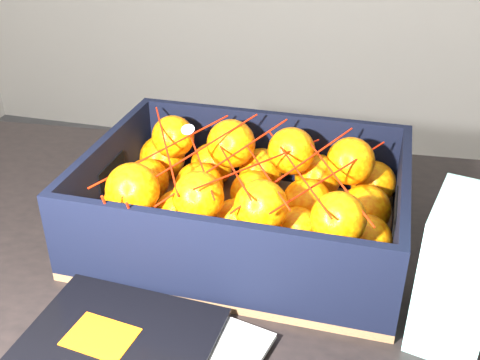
# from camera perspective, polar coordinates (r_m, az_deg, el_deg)

# --- Properties ---
(table) EXTENTS (1.26, 0.89, 0.75)m
(table) POSITION_cam_1_polar(r_m,az_deg,el_deg) (0.85, -6.67, -13.82)
(table) COLOR black
(table) RESTS_ON ground
(produce_crate) EXTENTS (0.43, 0.32, 0.13)m
(produce_crate) POSITION_cam_1_polar(r_m,az_deg,el_deg) (0.82, 0.55, -3.26)
(produce_crate) COLOR brown
(produce_crate) RESTS_ON table
(clementine_heap) EXTENTS (0.41, 0.30, 0.13)m
(clementine_heap) POSITION_cam_1_polar(r_m,az_deg,el_deg) (0.81, 0.38, -1.79)
(clementine_heap) COLOR orange
(clementine_heap) RESTS_ON produce_crate
(mesh_net) EXTENTS (0.36, 0.29, 0.09)m
(mesh_net) POSITION_cam_1_polar(r_m,az_deg,el_deg) (0.77, -0.26, 1.52)
(mesh_net) COLOR red
(mesh_net) RESTS_ON clementine_heap
(retail_carton) EXTENTS (0.10, 0.13, 0.17)m
(retail_carton) POSITION_cam_1_polar(r_m,az_deg,el_deg) (0.68, 21.04, -8.52)
(retail_carton) COLOR silver
(retail_carton) RESTS_ON table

